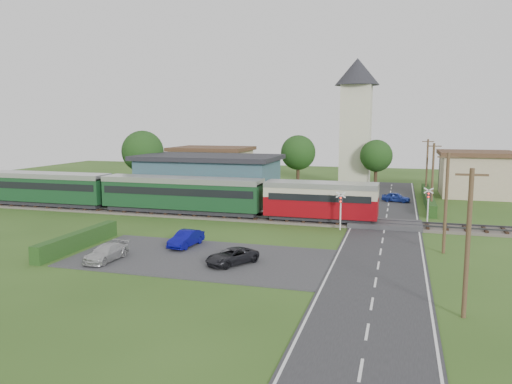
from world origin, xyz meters
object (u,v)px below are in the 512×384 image
(equipment_hut, at_px, (120,190))
(crossing_signal_far, at_px, (428,200))
(train, at_px, (152,192))
(crossing_signal_near, at_px, (341,205))
(station_building, at_px, (209,178))
(church_tower, at_px, (356,113))
(car_on_road, at_px, (396,197))
(house_west, at_px, (212,166))
(car_park_silver, at_px, (106,252))
(house_east, at_px, (476,173))
(car_park_blue, at_px, (186,239))
(pedestrian_far, at_px, (140,196))
(pedestrian_near, at_px, (262,201))
(car_park_dark, at_px, (232,256))

(equipment_hut, distance_m, crossing_signal_far, 31.61)
(train, bearing_deg, crossing_signal_near, -7.29)
(crossing_signal_far, bearing_deg, station_building, 164.37)
(equipment_hut, bearing_deg, church_tower, 44.75)
(car_on_road, bearing_deg, train, 134.79)
(church_tower, relative_size, house_west, 1.63)
(crossing_signal_far, xyz_separation_m, car_park_silver, (-20.72, -18.79, -1.53))
(station_building, xyz_separation_m, crossing_signal_near, (16.40, -11.40, -0.55))
(house_east, distance_m, car_park_blue, 41.07)
(car_park_silver, xyz_separation_m, pedestrian_far, (-8.25, 19.26, 0.62))
(crossing_signal_near, bearing_deg, crossing_signal_far, 33.69)
(crossing_signal_far, bearing_deg, car_park_blue, -141.17)
(car_park_silver, bearing_deg, car_on_road, 63.18)
(car_park_blue, distance_m, pedestrian_far, 18.54)
(car_park_silver, bearing_deg, crossing_signal_near, 49.46)
(equipment_hut, relative_size, station_building, 0.16)
(house_east, xyz_separation_m, crossing_signal_far, (-6.40, -19.61, -0.66))
(pedestrian_near, xyz_separation_m, pedestrian_far, (-13.50, 0.04, -0.13))
(church_tower, height_order, house_east, church_tower)
(station_building, distance_m, house_west, 14.87)
(car_park_silver, distance_m, car_park_dark, 8.28)
(crossing_signal_far, height_order, car_park_dark, crossing_signal_far)
(crossing_signal_far, xyz_separation_m, pedestrian_near, (-15.48, 0.44, -0.78))
(house_east, distance_m, car_park_dark, 41.55)
(equipment_hut, distance_m, pedestrian_far, 2.70)
(car_park_blue, bearing_deg, church_tower, 82.95)
(pedestrian_near, bearing_deg, train, -0.41)
(house_east, relative_size, pedestrian_far, 5.65)
(car_on_road, xyz_separation_m, car_park_silver, (-17.88, -30.57, 0.03))
(car_park_dark, bearing_deg, equipment_hut, 168.72)
(car_park_dark, relative_size, pedestrian_far, 2.30)
(church_tower, height_order, pedestrian_far, church_tower)
(pedestrian_near, height_order, pedestrian_far, pedestrian_near)
(crossing_signal_near, xyz_separation_m, car_park_blue, (-10.06, -9.09, -1.49))
(equipment_hut, xyz_separation_m, pedestrian_far, (2.63, -0.33, -0.52))
(crossing_signal_near, height_order, car_park_blue, crossing_signal_near)
(crossing_signal_near, bearing_deg, car_park_silver, -134.04)
(train, xyz_separation_m, car_on_road, (23.17, 14.18, -1.60))
(crossing_signal_far, xyz_separation_m, pedestrian_far, (-28.97, 0.48, -0.91))
(train, height_order, car_on_road, train)
(car_park_silver, bearing_deg, pedestrian_near, 78.23)
(station_building, bearing_deg, crossing_signal_far, -15.63)
(equipment_hut, distance_m, pedestrian_near, 16.13)
(car_on_road, bearing_deg, house_west, 84.41)
(car_park_blue, xyz_separation_m, pedestrian_far, (-11.71, 14.37, 0.57))
(pedestrian_near, bearing_deg, crossing_signal_far, 162.92)
(pedestrian_near, distance_m, pedestrian_far, 13.50)
(crossing_signal_far, distance_m, pedestrian_far, 28.99)
(car_on_road, bearing_deg, car_park_silver, 163.01)
(station_building, distance_m, pedestrian_far, 8.28)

